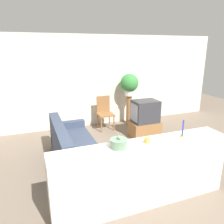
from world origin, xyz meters
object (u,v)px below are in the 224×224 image
Objects in this scene: couch at (74,150)px; potted_plant at (129,84)px; television at (145,111)px; decorative_bowl at (119,143)px; wooden_chair at (105,111)px.

potted_plant is at bearing 41.30° from couch.
couch is 3.00× the size of potted_plant.
potted_plant reaches higher than couch.
television is 2.71× the size of decorative_bowl.
couch is 2.96× the size of television.
decorative_bowl is at bearing -117.52° from potted_plant.
television is at bearing 20.74° from couch.
television is 1.22m from potted_plant.
couch is 8.03× the size of decorative_bowl.
television reaches higher than wooden_chair.
potted_plant is (0.84, 0.11, 0.75)m from wooden_chair.
couch is at bearing -138.70° from potted_plant.
decorative_bowl reaches higher than couch.
decorative_bowl is at bearing -105.72° from wooden_chair.
potted_plant is 2.67× the size of decorative_bowl.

